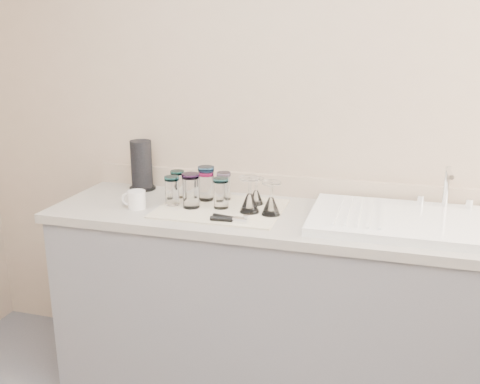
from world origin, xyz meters
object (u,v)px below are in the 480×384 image
(tumbler_blue, at_px, (191,190))
(goblet_front_left, at_px, (250,200))
(paper_towel_roll, at_px, (142,166))
(can_opener, at_px, (230,219))
(tumbler_teal, at_px, (178,184))
(tumbler_extra, at_px, (206,186))
(sink_unit, at_px, (412,221))
(white_mug, at_px, (136,200))
(tumbler_cyan, at_px, (206,182))
(goblet_front_right, at_px, (271,204))
(tumbler_lavender, at_px, (221,193))
(tumbler_purple, at_px, (224,186))
(tumbler_magenta, at_px, (172,191))
(goblet_back_left, at_px, (256,195))

(tumbler_blue, xyz_separation_m, goblet_front_left, (0.27, 0.01, -0.03))
(paper_towel_roll, bearing_deg, can_opener, -32.73)
(tumbler_teal, xyz_separation_m, tumbler_extra, (0.15, -0.01, 0.00))
(sink_unit, distance_m, white_mug, 1.20)
(tumbler_cyan, height_order, goblet_front_right, tumbler_cyan)
(tumbler_lavender, height_order, goblet_front_left, goblet_front_left)
(tumbler_lavender, bearing_deg, white_mug, -166.56)
(can_opener, bearing_deg, tumbler_purple, 112.32)
(tumbler_magenta, bearing_deg, sink_unit, 1.97)
(tumbler_purple, bearing_deg, goblet_back_left, -10.00)
(tumbler_extra, bearing_deg, can_opener, -52.99)
(tumbler_extra, distance_m, paper_towel_roll, 0.41)
(tumbler_cyan, xyz_separation_m, tumbler_blue, (-0.02, -0.16, 0.00))
(tumbler_teal, relative_size, tumbler_cyan, 0.84)
(tumbler_purple, xyz_separation_m, tumbler_blue, (-0.10, -0.16, 0.01))
(goblet_back_left, relative_size, goblet_front_right, 0.85)
(goblet_front_left, bearing_deg, tumbler_extra, 154.12)
(sink_unit, distance_m, paper_towel_roll, 1.33)
(tumbler_lavender, relative_size, goblet_front_left, 0.88)
(tumbler_teal, distance_m, paper_towel_roll, 0.27)
(sink_unit, relative_size, goblet_front_right, 5.57)
(tumbler_purple, bearing_deg, can_opener, -67.68)
(tumbler_purple, xyz_separation_m, goblet_front_left, (0.17, -0.15, -0.01))
(tumbler_teal, height_order, white_mug, tumbler_teal)
(tumbler_purple, distance_m, tumbler_lavender, 0.13)
(goblet_front_right, bearing_deg, can_opener, -137.90)
(tumbler_cyan, bearing_deg, goblet_back_left, -5.86)
(tumbler_magenta, distance_m, white_mug, 0.17)
(sink_unit, xyz_separation_m, tumbler_extra, (-0.92, 0.08, 0.06))
(tumbler_extra, height_order, goblet_front_right, goblet_front_right)
(tumbler_cyan, bearing_deg, sink_unit, -6.58)
(tumbler_cyan, height_order, tumbler_blue, tumbler_blue)
(goblet_back_left, relative_size, white_mug, 1.07)
(sink_unit, distance_m, tumbler_cyan, 0.94)
(tumbler_extra, xyz_separation_m, goblet_front_right, (0.34, -0.13, -0.02))
(tumbler_lavender, xyz_separation_m, white_mug, (-0.37, -0.09, -0.04))
(tumbler_cyan, bearing_deg, tumbler_purple, 2.23)
(sink_unit, height_order, white_mug, sink_unit)
(tumbler_teal, height_order, tumbler_lavender, tumbler_lavender)
(tumbler_blue, distance_m, goblet_back_left, 0.30)
(can_opener, bearing_deg, white_mug, 170.98)
(tumbler_extra, relative_size, goblet_back_left, 1.09)
(paper_towel_roll, bearing_deg, tumbler_cyan, -12.97)
(goblet_front_left, bearing_deg, paper_towel_roll, 159.65)
(paper_towel_roll, bearing_deg, sink_unit, -8.44)
(tumbler_cyan, bearing_deg, tumbler_lavender, -47.47)
(goblet_front_left, bearing_deg, sink_unit, 3.28)
(tumbler_blue, xyz_separation_m, white_mug, (-0.24, -0.06, -0.05))
(tumbler_cyan, height_order, goblet_back_left, tumbler_cyan)
(tumbler_purple, distance_m, tumbler_blue, 0.19)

